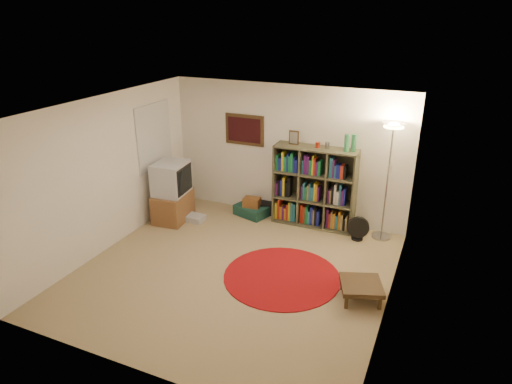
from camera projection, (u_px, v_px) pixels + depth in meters
room at (231, 193)px, 6.53m from camera, size 4.54×4.54×2.54m
bookshelf at (313, 188)px, 8.20m from camera, size 1.48×0.44×1.77m
floor_lamp at (392, 144)px, 7.33m from camera, size 0.46×0.46×2.04m
floor_fan at (358, 228)px, 7.80m from camera, size 0.38×0.24×0.43m
tv_stand at (172, 193)px, 8.44m from camera, size 0.62×0.82×1.13m
dvd_box at (195, 218)px, 8.56m from camera, size 0.34×0.29×0.11m
suitcase at (251, 211)px, 8.77m from camera, size 0.69×0.55×0.20m
wicker_basket at (252, 202)px, 8.68m from camera, size 0.33×0.25×0.18m
duffel_bag at (266, 208)px, 8.86m from camera, size 0.41×0.37×0.23m
paper_towel at (283, 213)px, 8.64m from camera, size 0.15×0.15×0.23m
red_rug at (282, 276)px, 6.79m from camera, size 1.74×1.74×0.02m
side_table at (361, 286)px, 6.21m from camera, size 0.71×0.71×0.25m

